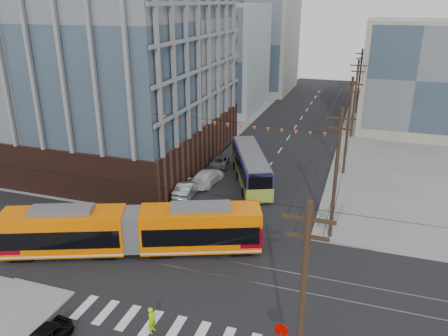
{
  "coord_description": "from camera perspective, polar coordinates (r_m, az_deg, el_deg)",
  "views": [
    {
      "loc": [
        10.21,
        -21.95,
        18.44
      ],
      "look_at": [
        -0.7,
        10.78,
        5.17
      ],
      "focal_mm": 35.0,
      "sensor_mm": 36.0,
      "label": 1
    }
  ],
  "objects": [
    {
      "name": "city_bus",
      "position": [
        47.06,
        3.5,
        0.2
      ],
      "size": [
        7.36,
        12.31,
        3.48
      ],
      "primitive_type": null,
      "rotation": [
        0.0,
        0.0,
        0.41
      ],
      "color": "#221E51",
      "rests_on": "ground"
    },
    {
      "name": "utility_pole_far",
      "position": [
        79.04,
        17.24,
        10.69
      ],
      "size": [
        0.3,
        0.3,
        11.0
      ],
      "primitive_type": "cylinder",
      "color": "black",
      "rests_on": "ground"
    },
    {
      "name": "bg_bldg_nw_near",
      "position": [
        79.36,
        -1.82,
        14.19
      ],
      "size": [
        18.0,
        16.0,
        18.0
      ],
      "primitive_type": "cube",
      "color": "#8C99A5",
      "rests_on": "ground"
    },
    {
      "name": "bg_bldg_nw_far",
      "position": [
        97.39,
        4.12,
        16.01
      ],
      "size": [
        16.0,
        18.0,
        20.0
      ],
      "primitive_type": "cube",
      "color": "gray",
      "rests_on": "ground"
    },
    {
      "name": "bg_bldg_ne_near",
      "position": [
        70.96,
        23.34,
        10.9
      ],
      "size": [
        14.0,
        14.0,
        16.0
      ],
      "primitive_type": "cube",
      "color": "gray",
      "rests_on": "ground"
    },
    {
      "name": "office_building",
      "position": [
        55.46,
        -17.84,
        15.79
      ],
      "size": [
        30.0,
        25.0,
        28.6
      ],
      "primitive_type": "cube",
      "color": "#381E16",
      "rests_on": "ground"
    },
    {
      "name": "parked_car_grey",
      "position": [
        51.96,
        -0.56,
        0.99
      ],
      "size": [
        2.96,
        4.86,
        1.26
      ],
      "primitive_type": "imported",
      "rotation": [
        0.0,
        0.0,
        3.34
      ],
      "color": "#4D5359",
      "rests_on": "ground"
    },
    {
      "name": "jersey_barrier",
      "position": [
        40.51,
        13.85,
        -6.05
      ],
      "size": [
        2.09,
        4.26,
        0.83
      ],
      "primitive_type": "cube",
      "rotation": [
        0.0,
        0.0,
        -0.29
      ],
      "color": "slate",
      "rests_on": "ground"
    },
    {
      "name": "bg_bldg_ne_far",
      "position": [
        91.01,
        23.74,
        12.09
      ],
      "size": [
        16.0,
        16.0,
        14.0
      ],
      "primitive_type": "cube",
      "color": "#8C99A5",
      "rests_on": "ground"
    },
    {
      "name": "ground",
      "position": [
        30.43,
        -5.4,
        -16.37
      ],
      "size": [
        160.0,
        160.0,
        0.0
      ],
      "primitive_type": "plane",
      "color": "slate"
    },
    {
      "name": "parked_car_silver",
      "position": [
        44.09,
        -4.75,
        -2.68
      ],
      "size": [
        1.75,
        4.7,
        1.53
      ],
      "primitive_type": "imported",
      "rotation": [
        0.0,
        0.0,
        3.17
      ],
      "color": "#9CA4AB",
      "rests_on": "ground"
    },
    {
      "name": "parked_car_white",
      "position": [
        46.8,
        -2.22,
        -1.17
      ],
      "size": [
        2.59,
        5.47,
        1.54
      ],
      "primitive_type": "imported",
      "rotation": [
        0.0,
        0.0,
        3.06
      ],
      "color": "white",
      "rests_on": "ground"
    },
    {
      "name": "streetcar",
      "position": [
        34.66,
        -11.78,
        -7.97
      ],
      "size": [
        19.33,
        9.74,
        3.79
      ],
      "primitive_type": null,
      "rotation": [
        0.0,
        0.0,
        0.37
      ],
      "color": "#F96900",
      "rests_on": "ground"
    },
    {
      "name": "utility_pole_near",
      "position": [
        20.61,
        10.07,
        -18.24
      ],
      "size": [
        0.3,
        0.3,
        11.0
      ],
      "primitive_type": "cylinder",
      "color": "black",
      "rests_on": "ground"
    },
    {
      "name": "pedestrian",
      "position": [
        27.54,
        -9.39,
        -19.01
      ],
      "size": [
        0.49,
        0.67,
        1.69
      ],
      "primitive_type": "imported",
      "rotation": [
        0.0,
        0.0,
        1.42
      ],
      "color": "#BFF707",
      "rests_on": "ground"
    }
  ]
}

